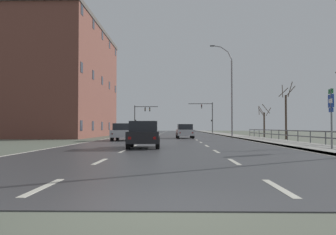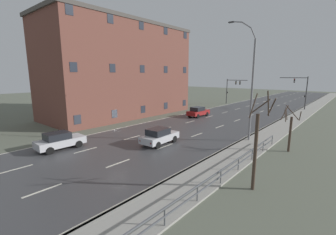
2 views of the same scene
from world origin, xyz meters
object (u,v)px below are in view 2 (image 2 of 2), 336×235
(traffic_signal_right, at_px, (302,88))
(car_near_left, at_px, (60,140))
(car_mid_centre, at_px, (159,136))
(street_lamp_midground, at_px, (251,84))
(car_far_right, at_px, (198,112))
(traffic_signal_left, at_px, (232,87))
(brick_building, at_px, (120,70))

(traffic_signal_right, bearing_deg, car_near_left, -105.68)
(traffic_signal_right, xyz_separation_m, car_mid_centre, (-5.67, -33.87, -3.31))
(street_lamp_midground, bearing_deg, car_far_right, 143.61)
(car_far_right, bearing_deg, traffic_signal_right, 62.20)
(car_mid_centre, relative_size, car_near_left, 1.01)
(traffic_signal_right, bearing_deg, traffic_signal_left, -177.20)
(street_lamp_midground, height_order, traffic_signal_right, street_lamp_midground)
(street_lamp_midground, relative_size, traffic_signal_right, 1.88)
(traffic_signal_left, relative_size, car_mid_centre, 1.36)
(car_mid_centre, relative_size, car_far_right, 1.00)
(traffic_signal_right, relative_size, car_mid_centre, 1.51)
(street_lamp_midground, xyz_separation_m, car_mid_centre, (-6.05, -6.61, -4.95))
(traffic_signal_right, height_order, car_mid_centre, traffic_signal_right)
(car_far_right, xyz_separation_m, brick_building, (-10.78, -6.72, 6.52))
(car_near_left, distance_m, brick_building, 19.36)
(street_lamp_midground, height_order, brick_building, brick_building)
(street_lamp_midground, xyz_separation_m, car_near_left, (-11.84, -13.55, -4.95))
(street_lamp_midground, relative_size, car_far_right, 2.85)
(car_near_left, bearing_deg, brick_building, 125.67)
(street_lamp_midground, height_order, car_far_right, street_lamp_midground)
(car_far_right, distance_m, car_near_left, 21.85)
(car_near_left, relative_size, brick_building, 0.17)
(street_lamp_midground, distance_m, car_far_right, 14.83)
(traffic_signal_right, bearing_deg, street_lamp_midground, -89.19)
(traffic_signal_right, relative_size, car_near_left, 1.52)
(street_lamp_midground, height_order, car_mid_centre, street_lamp_midground)
(traffic_signal_left, distance_m, car_near_left, 40.32)
(traffic_signal_left, xyz_separation_m, brick_building, (-7.90, -25.02, 3.43))
(car_mid_centre, bearing_deg, traffic_signal_left, 101.06)
(traffic_signal_left, height_order, car_mid_centre, traffic_signal_left)
(traffic_signal_left, height_order, brick_building, brick_building)
(car_mid_centre, bearing_deg, car_near_left, -132.44)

